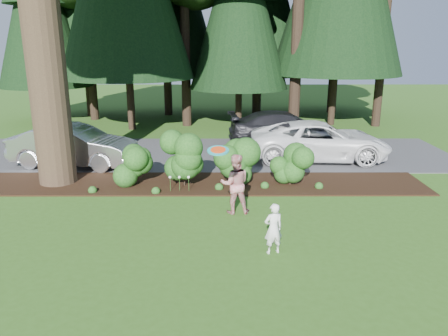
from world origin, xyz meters
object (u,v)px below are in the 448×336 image
Objects in this scene: car_white_suv at (320,141)px; adult at (235,184)px; car_silver_wagon at (74,146)px; child at (273,229)px; frisbee at (218,150)px; car_dark_suv at (284,128)px.

adult is at bearing 150.01° from car_white_suv.
car_silver_wagon is 7.81m from adult.
car_silver_wagon is at bearing -64.31° from child.
car_silver_wagon reaches higher than car_white_suv.
car_white_suv is 11.55× the size of frisbee.
car_white_suv is 3.20m from car_dark_suv.
adult is at bearing -119.09° from car_silver_wagon.
car_silver_wagon is 10.02× the size of frisbee.
child is at bearing 165.69° from car_dark_suv.
car_dark_suv is at bearing -116.62° from child.
car_dark_suv is (8.70, 3.98, -0.04)m from car_silver_wagon.
car_dark_suv is 10.74× the size of frisbee.
car_dark_suv is 4.31× the size of child.
adult is at bearing 79.02° from frisbee.
car_silver_wagon is 2.84× the size of adult.
car_silver_wagon is 10.11m from child.
car_dark_suv is (-1.08, 3.02, -0.02)m from car_white_suv.
car_silver_wagon is at bearing 97.78° from car_white_suv.
adult is 3.53× the size of frisbee.
car_dark_suv is 11.44m from child.
frisbee is at bearing 159.30° from car_dark_suv.
car_silver_wagon is 9.83m from car_white_suv.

